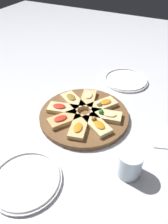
# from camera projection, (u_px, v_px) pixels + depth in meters

# --- Properties ---
(ground_plane) EXTENTS (3.00, 3.00, 0.00)m
(ground_plane) POSITION_uv_depth(u_px,v_px,m) (84.00, 117.00, 0.93)
(ground_plane) COLOR silver
(serving_board) EXTENTS (0.37, 0.37, 0.02)m
(serving_board) POSITION_uv_depth(u_px,v_px,m) (84.00, 116.00, 0.92)
(serving_board) COLOR brown
(serving_board) RESTS_ON ground_plane
(focaccia_slice_0) EXTENTS (0.14, 0.09, 0.02)m
(focaccia_slice_0) POSITION_uv_depth(u_px,v_px,m) (79.00, 127.00, 0.84)
(focaccia_slice_0) COLOR #DBB775
(focaccia_slice_0) RESTS_ON serving_board
(focaccia_slice_1) EXTENTS (0.12, 0.14, 0.04)m
(focaccia_slice_1) POSITION_uv_depth(u_px,v_px,m) (97.00, 124.00, 0.85)
(focaccia_slice_1) COLOR #E5C689
(focaccia_slice_1) RESTS_ON serving_board
(focaccia_slice_2) EXTENTS (0.09, 0.14, 0.04)m
(focaccia_slice_2) POSITION_uv_depth(u_px,v_px,m) (106.00, 115.00, 0.89)
(focaccia_slice_2) COLOR #E5C689
(focaccia_slice_2) RESTS_ON serving_board
(focaccia_slice_3) EXTENTS (0.14, 0.12, 0.04)m
(focaccia_slice_3) POSITION_uv_depth(u_px,v_px,m) (102.00, 105.00, 0.94)
(focaccia_slice_3) COLOR #E5C689
(focaccia_slice_3) RESTS_ON serving_board
(focaccia_slice_4) EXTENTS (0.14, 0.09, 0.02)m
(focaccia_slice_4) POSITION_uv_depth(u_px,v_px,m) (88.00, 99.00, 0.98)
(focaccia_slice_4) COLOR #DBB775
(focaccia_slice_4) RESTS_ON serving_board
(focaccia_slice_5) EXTENTS (0.12, 0.14, 0.02)m
(focaccia_slice_5) POSITION_uv_depth(u_px,v_px,m) (73.00, 101.00, 0.97)
(focaccia_slice_5) COLOR #E5C689
(focaccia_slice_5) RESTS_ON serving_board
(focaccia_slice_6) EXTENTS (0.09, 0.14, 0.02)m
(focaccia_slice_6) POSITION_uv_depth(u_px,v_px,m) (63.00, 109.00, 0.93)
(focaccia_slice_6) COLOR #E5C689
(focaccia_slice_6) RESTS_ON serving_board
(focaccia_slice_7) EXTENTS (0.14, 0.12, 0.02)m
(focaccia_slice_7) POSITION_uv_depth(u_px,v_px,m) (64.00, 119.00, 0.87)
(focaccia_slice_7) COLOR tan
(focaccia_slice_7) RESTS_ON serving_board
(plate_left) EXTENTS (0.23, 0.23, 0.02)m
(plate_left) POSITION_uv_depth(u_px,v_px,m) (26.00, 180.00, 0.69)
(plate_left) COLOR white
(plate_left) RESTS_ON ground_plane
(plate_right) EXTENTS (0.23, 0.23, 0.02)m
(plate_right) POSITION_uv_depth(u_px,v_px,m) (126.00, 80.00, 1.15)
(plate_right) COLOR white
(plate_right) RESTS_ON ground_plane
(water_glass) EXTENTS (0.08, 0.08, 0.09)m
(water_glass) POSITION_uv_depth(u_px,v_px,m) (129.00, 164.00, 0.69)
(water_glass) COLOR silver
(water_glass) RESTS_ON ground_plane
(napkin_stack) EXTENTS (0.12, 0.11, 0.01)m
(napkin_stack) POSITION_uv_depth(u_px,v_px,m) (164.00, 138.00, 0.83)
(napkin_stack) COLOR white
(napkin_stack) RESTS_ON ground_plane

